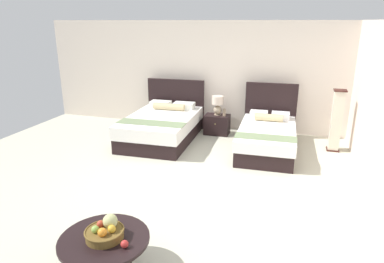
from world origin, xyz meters
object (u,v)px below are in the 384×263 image
at_px(bed_near_window, 162,126).
at_px(fruit_bowl, 105,231).
at_px(nightstand, 217,124).
at_px(vase, 224,112).
at_px(table_lamp, 218,104).
at_px(coffee_table, 105,247).
at_px(floor_lamp_corner, 336,121).
at_px(bed_near_corner, 267,136).
at_px(loose_apple, 125,244).

distance_m(bed_near_window, fruit_bowl, 4.30).
distance_m(nightstand, vase, 0.36).
distance_m(vase, fruit_bowl, 4.88).
bearing_deg(table_lamp, vase, -19.22).
xyz_separation_m(nightstand, coffee_table, (-0.07, -4.93, 0.09)).
relative_size(nightstand, table_lamp, 1.28).
height_order(bed_near_window, floor_lamp_corner, floor_lamp_corner).
xyz_separation_m(bed_near_window, bed_near_corner, (2.30, 0.01, -0.02)).
xyz_separation_m(vase, coffee_table, (-0.25, -4.89, -0.22)).
bearing_deg(loose_apple, bed_near_corner, 76.64).
height_order(table_lamp, coffee_table, table_lamp).
distance_m(nightstand, floor_lamp_corner, 2.59).
distance_m(bed_near_corner, nightstand, 1.42).
relative_size(vase, floor_lamp_corner, 0.13).
bearing_deg(bed_near_window, vase, 29.44).
xyz_separation_m(bed_near_window, coffee_table, (1.01, -4.18, 0.00)).
height_order(coffee_table, floor_lamp_corner, floor_lamp_corner).
distance_m(bed_near_corner, coffee_table, 4.39).
height_order(nightstand, fruit_bowl, fruit_bowl).
height_order(nightstand, coffee_table, nightstand).
bearing_deg(floor_lamp_corner, table_lamp, 171.62).
bearing_deg(vase, bed_near_corner, -33.71).
height_order(fruit_bowl, floor_lamp_corner, floor_lamp_corner).
relative_size(nightstand, fruit_bowl, 1.41).
xyz_separation_m(loose_apple, floor_lamp_corner, (2.34, 4.65, 0.17)).
xyz_separation_m(bed_near_corner, fruit_bowl, (-1.28, -4.18, 0.21)).
distance_m(loose_apple, floor_lamp_corner, 5.21).
height_order(nightstand, table_lamp, table_lamp).
bearing_deg(table_lamp, coffee_table, -90.85).
xyz_separation_m(nightstand, table_lamp, (-0.00, 0.02, 0.49)).
bearing_deg(table_lamp, loose_apple, -87.69).
height_order(bed_near_window, coffee_table, bed_near_window).
relative_size(bed_near_corner, nightstand, 3.68).
relative_size(nightstand, loose_apple, 7.30).
bearing_deg(bed_near_corner, loose_apple, -103.36).
relative_size(coffee_table, floor_lamp_corner, 0.74).
xyz_separation_m(bed_near_corner, vase, (-1.04, 0.70, 0.25)).
bearing_deg(table_lamp, fruit_bowl, -90.69).
relative_size(coffee_table, fruit_bowl, 2.30).
bearing_deg(floor_lamp_corner, bed_near_window, -173.81).
xyz_separation_m(bed_near_corner, loose_apple, (-1.01, -4.27, 0.17)).
bearing_deg(nightstand, fruit_bowl, -90.70).
xyz_separation_m(fruit_bowl, loose_apple, (0.26, -0.09, -0.04)).
distance_m(bed_near_corner, vase, 1.28).
distance_m(table_lamp, coffee_table, 4.97).
height_order(bed_near_window, nightstand, bed_near_window).
bearing_deg(bed_near_window, bed_near_corner, 0.26).
xyz_separation_m(coffee_table, loose_apple, (0.28, -0.08, 0.15)).
distance_m(nightstand, fruit_bowl, 4.92).
distance_m(bed_near_corner, table_lamp, 1.50).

